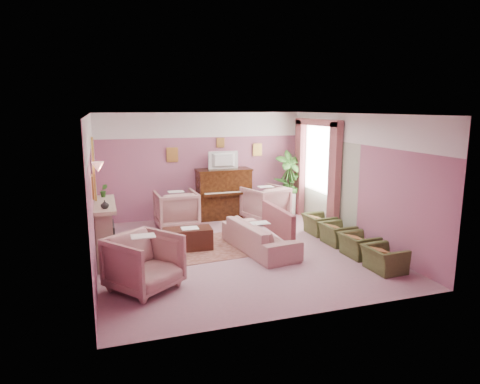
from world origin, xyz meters
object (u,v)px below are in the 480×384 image
object	(u,v)px
olive_chair_c	(337,231)
floral_armchair_front	(144,260)
side_table	(286,202)
sofa	(260,231)
floral_armchair_right	(265,202)
piano	(224,194)
television	(224,159)
olive_chair_d	(319,221)
coffee_table	(188,239)
olive_chair_b	(359,242)
olive_chair_a	(384,255)
floral_armchair_left	(176,207)

from	to	relation	value
olive_chair_c	floral_armchair_front	bearing A→B (deg)	-165.26
floral_armchair_front	side_table	bearing A→B (deg)	42.40
sofa	floral_armchair_right	world-z (taller)	floral_armchair_right
piano	television	bearing A→B (deg)	-90.00
television	olive_chair_d	bearing A→B (deg)	-50.44
floral_armchair_front	coffee_table	bearing A→B (deg)	59.08
floral_armchair_right	olive_chair_b	xyz separation A→B (m)	(0.76, -3.15, -0.20)
piano	floral_armchair_right	distance (m)	1.14
floral_armchair_right	olive_chair_b	size ratio (longest dim) A/B	1.45
side_table	olive_chair_d	bearing A→B (deg)	-91.11
piano	olive_chair_a	world-z (taller)	piano
television	olive_chair_d	world-z (taller)	television
floral_armchair_left	floral_armchair_right	xyz separation A→B (m)	(2.33, -0.05, 0.00)
sofa	olive_chair_d	bearing A→B (deg)	21.51
coffee_table	olive_chair_b	bearing A→B (deg)	-25.16
floral_armchair_right	olive_chair_c	bearing A→B (deg)	-71.98
olive_chair_a	olive_chair_d	size ratio (longest dim) A/B	1.00
piano	olive_chair_b	xyz separation A→B (m)	(1.71, -3.76, -0.35)
floral_armchair_left	side_table	xyz separation A→B (m)	(3.13, 0.39, -0.16)
olive_chair_d	olive_chair_a	bearing A→B (deg)	-90.00
side_table	sofa	bearing A→B (deg)	-124.03
side_table	floral_armchair_left	bearing A→B (deg)	-172.93
floral_armchair_right	olive_chair_d	xyz separation A→B (m)	(0.76, -1.51, -0.20)
floral_armchair_left	olive_chair_c	bearing A→B (deg)	-37.68
sofa	floral_armchair_front	xyz separation A→B (m)	(-2.47, -1.24, 0.09)
floral_armchair_left	olive_chair_d	distance (m)	3.47
floral_armchair_front	olive_chair_c	world-z (taller)	floral_armchair_front
coffee_table	olive_chair_b	size ratio (longest dim) A/B	1.42
coffee_table	floral_armchair_right	xyz separation A→B (m)	(2.39, 1.67, 0.28)
sofa	olive_chair_d	size ratio (longest dim) A/B	2.92
coffee_table	sofa	distance (m)	1.52
floral_armchair_left	olive_chair_d	world-z (taller)	floral_armchair_left
coffee_table	olive_chair_c	distance (m)	3.22
coffee_table	side_table	distance (m)	3.83
olive_chair_b	olive_chair_c	size ratio (longest dim) A/B	1.00
sofa	coffee_table	bearing A→B (deg)	159.41
sofa	floral_armchair_front	world-z (taller)	floral_armchair_front
coffee_table	floral_armchair_front	bearing A→B (deg)	-120.92
olive_chair_b	side_table	xyz separation A→B (m)	(0.04, 3.59, 0.05)
floral_armchair_right	olive_chair_c	distance (m)	2.46
coffee_table	floral_armchair_right	bearing A→B (deg)	34.91
sofa	olive_chair_a	size ratio (longest dim) A/B	2.92
coffee_table	floral_armchair_right	size ratio (longest dim) A/B	0.98
floral_armchair_left	floral_armchair_right	world-z (taller)	same
floral_armchair_left	olive_chair_c	size ratio (longest dim) A/B	1.45
piano	television	size ratio (longest dim) A/B	1.75
floral_armchair_right	olive_chair_b	distance (m)	3.25
television	olive_chair_c	distance (m)	3.60
piano	olive_chair_c	world-z (taller)	piano
floral_armchair_left	olive_chair_c	xyz separation A→B (m)	(3.09, -2.39, -0.20)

